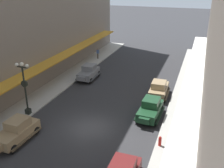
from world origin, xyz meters
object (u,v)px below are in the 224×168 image
at_px(parked_car_1, 17,131).
at_px(parked_car_0, 159,89).
at_px(parked_car_4, 150,108).
at_px(pedestrian_2, 98,53).
at_px(fire_hydrant, 160,141).
at_px(pedestrian_0, 192,72).
at_px(lamp_post_with_clock, 25,86).
at_px(parked_car_2, 89,72).

bearing_deg(parked_car_1, parked_car_0, 52.99).
xyz_separation_m(parked_car_4, pedestrian_2, (-11.73, 15.47, 0.05)).
bearing_deg(fire_hydrant, parked_car_0, 100.82).
height_order(parked_car_1, pedestrian_0, parked_car_1).
bearing_deg(fire_hydrant, lamp_post_with_clock, 176.18).
distance_m(parked_car_0, fire_hydrant, 9.39).
height_order(lamp_post_with_clock, pedestrian_2, lamp_post_with_clock).
relative_size(parked_car_2, fire_hydrant, 5.24).
xyz_separation_m(parked_car_1, parked_car_4, (9.28, 7.32, 0.00)).
bearing_deg(fire_hydrant, pedestrian_2, 124.11).
xyz_separation_m(parked_car_2, pedestrian_2, (-2.17, 8.28, 0.05)).
relative_size(parked_car_0, fire_hydrant, 5.22).
height_order(parked_car_0, pedestrian_0, parked_car_0).
bearing_deg(pedestrian_0, parked_car_1, -123.10).
height_order(parked_car_0, parked_car_4, same).
bearing_deg(pedestrian_2, parked_car_4, -52.81).
xyz_separation_m(parked_car_2, fire_hydrant, (11.24, -11.53, -0.38)).
bearing_deg(pedestrian_2, fire_hydrant, -55.89).
bearing_deg(parked_car_4, pedestrian_2, 127.19).
bearing_deg(parked_car_4, fire_hydrant, -68.84).
xyz_separation_m(parked_car_4, pedestrian_0, (2.97, 11.47, 0.07)).
relative_size(parked_car_1, parked_car_4, 1.00).
xyz_separation_m(parked_car_2, parked_car_4, (9.56, -7.19, 0.00)).
height_order(parked_car_1, parked_car_2, same).
distance_m(parked_car_1, parked_car_4, 11.82).
height_order(lamp_post_with_clock, fire_hydrant, lamp_post_with_clock).
xyz_separation_m(lamp_post_with_clock, fire_hydrant, (12.75, -0.85, -2.42)).
bearing_deg(parked_car_0, fire_hydrant, -79.18).
bearing_deg(parked_car_4, pedestrian_0, 75.47).
distance_m(parked_car_0, parked_car_1, 15.27).
bearing_deg(parked_car_4, lamp_post_with_clock, -162.50).
xyz_separation_m(parked_car_2, lamp_post_with_clock, (-1.51, -10.68, 2.04)).
xyz_separation_m(parked_car_1, parked_car_2, (-0.29, 14.51, 0.00)).
relative_size(parked_car_0, parked_car_1, 0.99).
xyz_separation_m(parked_car_1, pedestrian_2, (-2.46, 22.79, 0.05)).
relative_size(parked_car_1, pedestrian_2, 2.63).
height_order(parked_car_4, pedestrian_0, parked_car_4).
height_order(parked_car_4, lamp_post_with_clock, lamp_post_with_clock).
distance_m(parked_car_4, pedestrian_0, 11.85).
xyz_separation_m(parked_car_1, pedestrian_0, (12.25, 18.79, 0.07)).
bearing_deg(pedestrian_2, pedestrian_0, -15.20).
relative_size(parked_car_0, pedestrian_0, 2.56).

